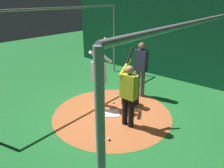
{
  "coord_description": "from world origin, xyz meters",
  "views": [
    {
      "loc": [
        4.12,
        3.43,
        3.17
      ],
      "look_at": [
        0.0,
        0.0,
        0.95
      ],
      "focal_mm": 33.35,
      "sensor_mm": 36.0,
      "label": 1
    }
  ],
  "objects": [
    {
      "name": "baseball_1",
      "position": [
        -0.53,
        -0.38,
        0.04
      ],
      "size": [
        0.07,
        0.07,
        0.07
      ],
      "primitive_type": "sphere",
      "color": "white",
      "rests_on": "dirt_circle"
    },
    {
      "name": "baseball_0",
      "position": [
        1.02,
        0.74,
        0.04
      ],
      "size": [
        0.07,
        0.07,
        0.07
      ],
      "primitive_type": "sphere",
      "color": "white",
      "rests_on": "dirt_circle"
    },
    {
      "name": "dirt_circle",
      "position": [
        0.0,
        0.0,
        0.0
      ],
      "size": [
        3.47,
        3.47,
        0.01
      ],
      "primitive_type": "cylinder",
      "color": "#B76033",
      "rests_on": "ground"
    },
    {
      "name": "ground_plane",
      "position": [
        0.0,
        0.0,
        0.0
      ],
      "size": [
        26.61,
        26.61,
        0.0
      ],
      "primitive_type": "plane",
      "color": "#1E6B2D"
    },
    {
      "name": "back_wall",
      "position": [
        -3.95,
        0.0,
        1.83
      ],
      "size": [
        0.22,
        10.61,
        3.62
      ],
      "color": "#0F472D",
      "rests_on": "ground"
    },
    {
      "name": "visitor",
      "position": [
        0.18,
        0.7,
        0.97
      ],
      "size": [
        0.55,
        0.49,
        2.04
      ],
      "rotation": [
        0.0,
        0.0,
        -0.01
      ],
      "color": "black",
      "rests_on": "ground"
    },
    {
      "name": "umpire",
      "position": [
        -1.59,
        -0.07,
        1.06
      ],
      "size": [
        0.23,
        0.49,
        1.87
      ],
      "color": "#4C4C51",
      "rests_on": "ground"
    },
    {
      "name": "batter",
      "position": [
        -0.08,
        -0.58,
        1.07
      ],
      "size": [
        0.68,
        0.49,
        2.1
      ],
      "color": "#B3B3B7",
      "rests_on": "ground"
    },
    {
      "name": "home_plate",
      "position": [
        0.0,
        0.0,
        0.01
      ],
      "size": [
        0.59,
        0.59,
        0.01
      ],
      "primitive_type": "cube",
      "rotation": [
        0.0,
        0.0,
        0.79
      ],
      "color": "white",
      "rests_on": "dirt_circle"
    },
    {
      "name": "catcher",
      "position": [
        -0.78,
        0.08,
        0.36
      ],
      "size": [
        0.58,
        0.4,
        0.93
      ],
      "color": "black",
      "rests_on": "ground"
    },
    {
      "name": "cage_frame",
      "position": [
        0.0,
        0.0,
        2.08
      ],
      "size": [
        6.23,
        4.96,
        2.9
      ],
      "color": "gray",
      "rests_on": "ground"
    }
  ]
}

